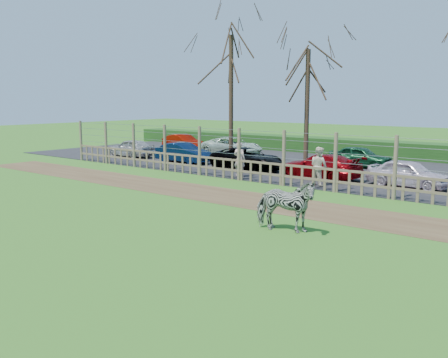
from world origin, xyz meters
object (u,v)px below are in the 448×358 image
Objects in this scene: tree_left at (231,68)px; car_4 at (409,173)px; car_8 at (232,146)px; visitor_a at (239,159)px; car_2 at (247,159)px; car_10 at (360,157)px; car_7 at (183,142)px; visitor_b at (319,166)px; car_3 at (320,166)px; zebra at (285,205)px; car_0 at (131,148)px; tree_mid at (308,80)px; car_1 at (183,153)px.

tree_left is 2.24× the size of car_4.
visitor_a is at bearing -142.71° from car_8.
car_10 is (4.43, 4.75, 0.00)m from car_2.
car_2 and car_7 have the same top height.
visitor_b is 0.42× the size of car_3.
zebra is at bearing -140.44° from car_8.
visitor_a is at bearing -117.71° from car_7.
car_4 is (11.05, -1.55, -4.98)m from tree_left.
car_0 is 0.82× the size of car_2.
tree_mid reaches higher than zebra.
tree_left is 8.90m from car_0.
car_0 is at bearing -168.11° from tree_left.
car_7 is (-18.48, 5.27, 0.00)m from car_4.
car_7 is (-11.94, 2.72, -4.23)m from tree_mid.
car_2 is 1.19× the size of car_7.
car_8 is at bearing 27.91° from zebra.
zebra is 0.51× the size of car_7.
visitor_a is at bearing -56.61° from car_3.
visitor_b is at bearing 6.89° from zebra.
car_0 is at bearing -87.94° from car_3.
visitor_a reaches higher than car_2.
car_8 is (4.70, -0.08, 0.00)m from car_7.
car_10 is at bearing -120.35° from visitor_a.
car_4 is at bearing -113.32° from car_8.
visitor_b is at bearing -24.97° from tree_left.
zebra is 0.53× the size of car_4.
car_3 is at bearing 178.35° from car_10.
car_8 is (4.49, 5.17, 0.00)m from car_0.
car_4 and car_7 have the same top height.
visitor_b is 10.45m from car_1.
car_8 is (-9.67, 5.51, 0.00)m from car_3.
car_1 is at bearing -129.71° from car_7.
car_0 is (-10.75, 2.31, -0.26)m from visitor_a.
car_0 is at bearing 11.97° from visitor_b.
tree_mid is 1.94× the size of car_0.
car_4 is 6.40m from car_10.
car_0 is at bearing 88.42° from car_1.
visitor_a is 13.31m from car_7.
tree_left is 7.02m from visitor_a.
tree_mid reaches higher than car_2.
visitor_b is 5.86m from car_2.
visitor_b is at bearing 81.81° from car_0.
zebra reaches higher than car_3.
car_4 is at bearing -99.06° from car_7.
tree_mid is 1.94× the size of car_4.
visitor_a is 11.00m from car_0.
zebra is 0.45× the size of car_3.
car_2 is (4.77, -0.02, 0.00)m from car_1.
car_8 is (-13.45, 14.81, -0.15)m from zebra.
visitor_b is (7.78, -3.63, -4.71)m from tree_left.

